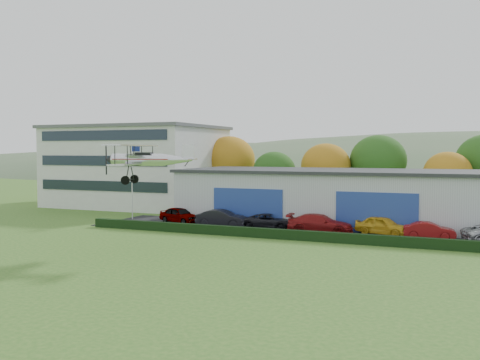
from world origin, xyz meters
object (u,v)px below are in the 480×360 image
at_px(hangar, 386,198).
at_px(car_0, 180,215).
at_px(car_5, 429,230).
at_px(car_4, 383,226).
at_px(car_1, 222,218).
at_px(car_2, 270,221).
at_px(office_block, 137,166).
at_px(car_3, 320,224).
at_px(flagpole, 133,174).
at_px(biplane, 145,159).

relative_size(hangar, car_0, 8.95).
bearing_deg(car_5, car_4, 77.31).
relative_size(hangar, car_1, 8.39).
height_order(car_0, car_2, car_0).
bearing_deg(office_block, car_1, -37.29).
distance_m(car_0, car_2, 9.52).
relative_size(car_3, car_5, 1.39).
relative_size(car_2, car_3, 0.84).
bearing_deg(car_5, car_1, 85.86).
bearing_deg(car_0, office_block, 63.93).
bearing_deg(car_3, car_5, -91.03).
bearing_deg(flagpole, car_5, -2.24).
bearing_deg(biplane, car_5, 24.97).
xyz_separation_m(office_block, car_0, (13.96, -13.57, -4.39)).
bearing_deg(car_0, car_3, -76.65).
height_order(hangar, car_1, hangar).
distance_m(car_0, car_5, 23.49).
relative_size(car_2, biplane, 0.64).
distance_m(car_2, car_5, 13.97).
bearing_deg(car_2, car_5, -93.66).
bearing_deg(car_1, car_0, 75.73).
distance_m(flagpole, car_2, 15.90).
bearing_deg(biplane, car_1, 79.02).
xyz_separation_m(hangar, car_2, (-9.53, -6.65, -1.94)).
bearing_deg(biplane, car_4, 32.68).
xyz_separation_m(flagpole, car_2, (15.36, -0.67, -4.07)).
height_order(car_3, biplane, biplane).
distance_m(flagpole, car_0, 7.08).
distance_m(car_4, car_5, 3.81).
bearing_deg(flagpole, car_4, -1.45).
bearing_deg(car_0, flagpole, 102.53).
xyz_separation_m(car_1, biplane, (0.52, -13.75, 5.79)).
bearing_deg(hangar, car_3, -119.99).
xyz_separation_m(flagpole, car_5, (29.32, -1.15, -4.06)).
relative_size(flagpole, biplane, 1.08).
xyz_separation_m(car_1, car_5, (18.45, 0.31, -0.13)).
relative_size(car_1, car_5, 1.19).
xyz_separation_m(car_4, car_5, (3.78, -0.50, -0.12)).
relative_size(hangar, car_2, 8.51).
xyz_separation_m(car_3, car_4, (5.15, 1.15, -0.03)).
bearing_deg(biplane, car_0, 97.64).
xyz_separation_m(office_block, car_1, (18.99, -14.46, -4.37)).
bearing_deg(office_block, car_3, -27.42).
relative_size(hangar, office_block, 1.97).
height_order(hangar, biplane, biplane).
bearing_deg(car_3, car_2, 72.29).
bearing_deg(car_4, hangar, 22.41).
bearing_deg(car_5, biplane, 123.01).
bearing_deg(biplane, car_3, 42.99).
distance_m(hangar, car_0, 20.22).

